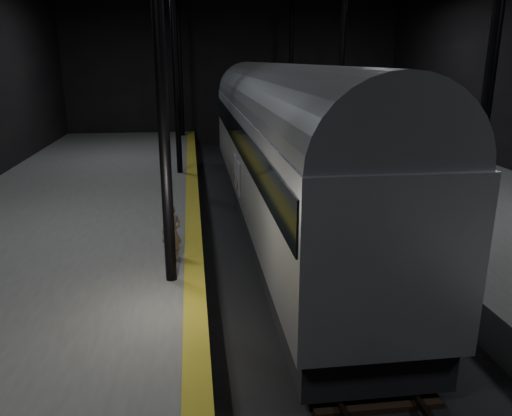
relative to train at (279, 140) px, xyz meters
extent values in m
plane|color=black|center=(0.00, -2.73, -3.27)|extent=(44.00, 44.00, 0.00)
cube|color=#52524F|center=(-7.50, -2.73, -2.77)|extent=(9.00, 43.80, 1.00)
cube|color=#52524F|center=(7.50, -2.73, -2.77)|extent=(9.00, 43.80, 1.00)
cube|color=olive|center=(-3.25, -2.73, -2.26)|extent=(0.50, 43.80, 0.01)
cube|color=#3F3328|center=(-0.72, -2.73, -3.10)|extent=(0.08, 43.00, 0.14)
cube|color=#3F3328|center=(0.72, -2.73, -3.10)|extent=(0.08, 43.00, 0.14)
cube|color=black|center=(0.00, -2.73, -3.21)|extent=(2.40, 42.00, 0.12)
cylinder|color=black|center=(-3.80, -6.73, 2.73)|extent=(0.26, 0.26, 10.00)
cylinder|color=black|center=(3.80, -6.73, 2.73)|extent=(0.26, 0.26, 10.00)
cylinder|color=black|center=(-3.80, 5.27, 2.73)|extent=(0.26, 0.26, 10.00)
cylinder|color=black|center=(3.80, 5.27, 2.73)|extent=(0.26, 0.26, 10.00)
cylinder|color=black|center=(-3.80, 17.27, 2.73)|extent=(0.26, 0.26, 10.00)
cylinder|color=black|center=(3.80, 17.27, 2.73)|extent=(0.26, 0.26, 10.00)
cube|color=#A5A9AD|center=(0.00, 0.00, -0.47)|extent=(3.18, 21.90, 3.28)
cube|color=black|center=(0.00, 0.00, -2.53)|extent=(2.90, 21.46, 0.93)
cube|color=black|center=(0.00, 0.00, 0.29)|extent=(3.24, 21.57, 0.99)
cylinder|color=slate|center=(0.00, 0.00, 1.17)|extent=(3.11, 21.68, 3.11)
cube|color=black|center=(0.00, -7.66, -2.94)|extent=(1.97, 2.41, 0.38)
cube|color=black|center=(0.00, 7.66, -2.94)|extent=(1.97, 2.41, 0.38)
cube|color=silver|center=(-1.62, -1.09, -1.13)|extent=(0.04, 0.82, 1.15)
cube|color=silver|center=(-1.62, 0.22, -1.13)|extent=(0.04, 0.82, 1.15)
cylinder|color=maroon|center=(-1.64, -0.90, -1.40)|extent=(0.03, 0.28, 0.28)
cylinder|color=maroon|center=(-1.64, 0.42, -1.40)|extent=(0.03, 0.28, 0.28)
imported|color=#987D5D|center=(-3.80, -5.41, -1.51)|extent=(0.62, 0.49, 1.50)
camera|label=1|loc=(-3.19, -18.00, 2.86)|focal=35.00mm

